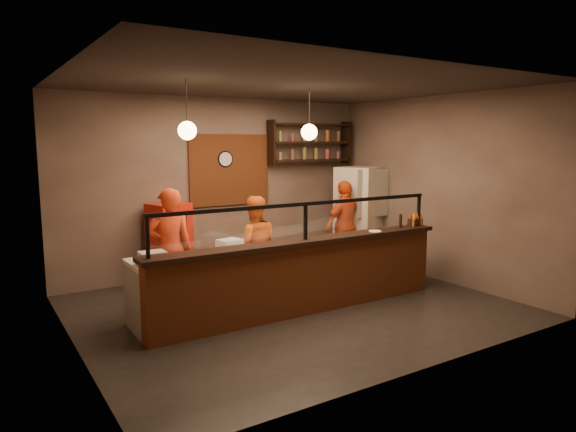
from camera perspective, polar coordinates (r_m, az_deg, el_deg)
floor at (r=7.67m, az=0.63°, el=-10.06°), size 6.00×6.00×0.00m
ceiling at (r=7.33m, az=0.67°, el=14.44°), size 6.00×6.00×0.00m
wall_back at (r=9.51m, az=-7.61°, el=3.28°), size 6.00×0.00×6.00m
wall_left at (r=6.23m, az=-23.14°, el=0.14°), size 0.00×5.00×5.00m
wall_right at (r=9.30m, az=16.35°, el=2.91°), size 0.00×5.00×5.00m
wall_front at (r=5.42m, az=15.20°, el=-0.59°), size 6.00×0.00×6.00m
brick_patch at (r=9.55m, az=-6.47°, el=5.12°), size 1.60×0.04×1.30m
service_counter at (r=7.29m, az=1.93°, el=-6.94°), size 4.60×0.25×1.00m
counter_ledge at (r=7.17m, az=1.95°, el=-2.85°), size 4.70×0.37×0.06m
worktop_cabinet at (r=7.71m, az=-0.18°, el=-6.67°), size 4.60×0.75×0.85m
worktop at (r=7.61m, az=-0.19°, el=-3.39°), size 4.60×0.75×0.05m
sneeze_guard at (r=7.11m, az=1.96°, el=-0.16°), size 4.50×0.05×0.52m
wall_shelving at (r=10.27m, az=2.50°, el=8.17°), size 1.84×0.28×0.85m
wall_clock at (r=9.49m, az=-7.01°, el=6.30°), size 0.30×0.04×0.30m
pendant_left at (r=6.78m, az=-11.13°, el=9.31°), size 0.24×0.24×0.77m
pendant_right at (r=7.68m, az=2.37°, el=9.30°), size 0.24×0.24×0.77m
cook_left at (r=7.56m, az=-12.98°, el=-3.61°), size 0.71×0.53×1.77m
cook_mid at (r=8.04m, az=-3.81°, el=-3.39°), size 0.93×0.83×1.58m
cook_right at (r=9.72m, az=6.38°, el=-1.05°), size 1.04×0.55×1.70m
fridge at (r=10.24m, az=7.95°, el=0.03°), size 1.03×1.00×1.93m
red_cooler at (r=8.90m, az=-13.02°, el=-3.07°), size 0.73×0.69×1.39m
pizza_dough at (r=8.07m, az=4.59°, el=-2.52°), size 0.65×0.65×0.01m
prep_tub_a at (r=6.65m, az=-14.68°, el=-4.53°), size 0.31×0.27×0.14m
prep_tub_b at (r=7.24m, az=-6.51°, el=-3.20°), size 0.36×0.32×0.16m
prep_tub_c at (r=6.61m, az=-14.82°, el=-4.52°), size 0.32×0.26×0.16m
rolling_pin at (r=7.04m, az=-7.27°, el=-3.90°), size 0.40×0.17×0.07m
condiment_caddy at (r=8.61m, az=13.94°, el=-0.65°), size 0.22×0.18×0.11m
pepper_mill at (r=8.30m, az=12.38°, el=-0.55°), size 0.05×0.05×0.22m
small_plate at (r=7.89m, az=9.66°, el=-1.68°), size 0.24×0.24×0.01m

